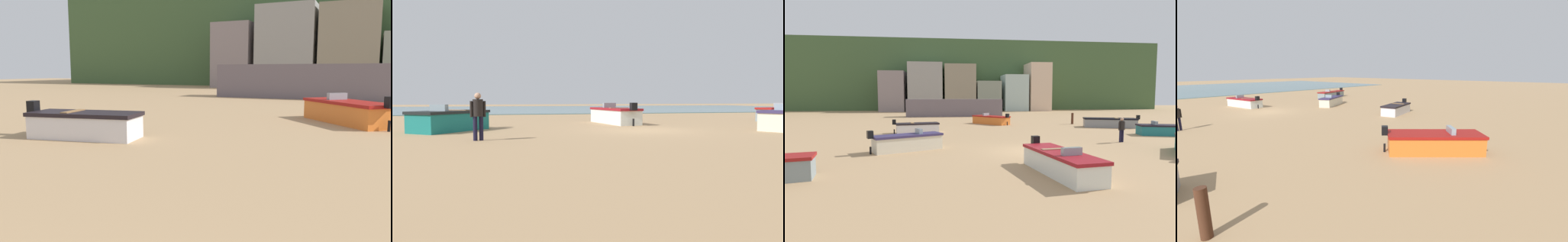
% 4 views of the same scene
% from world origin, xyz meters
% --- Properties ---
extents(ground_plane, '(160.00, 160.00, 0.00)m').
position_xyz_m(ground_plane, '(0.00, 0.00, 0.00)').
color(ground_plane, tan).
extents(boat_white_0, '(1.93, 4.63, 1.21)m').
position_xyz_m(boat_white_0, '(-0.20, -4.80, 0.46)').
color(boat_white_0, silver).
rests_on(boat_white_0, ground).
extents(boat_white_1, '(3.82, 2.01, 1.15)m').
position_xyz_m(boat_white_1, '(-6.82, 9.50, 0.43)').
color(boat_white_1, silver).
rests_on(boat_white_1, ground).
extents(boat_orange_3, '(3.92, 4.27, 1.22)m').
position_xyz_m(boat_orange_3, '(0.50, 16.66, 0.46)').
color(boat_orange_3, orange).
rests_on(boat_orange_3, ground).
extents(boat_cream_6, '(3.98, 2.77, 1.23)m').
position_xyz_m(boat_cream_6, '(-6.66, 1.21, 0.47)').
color(boat_cream_6, beige).
rests_on(boat_cream_6, ground).
extents(boat_grey_7, '(4.90, 2.25, 1.20)m').
position_xyz_m(boat_grey_7, '(-11.68, -4.65, 0.45)').
color(boat_grey_7, gray).
rests_on(boat_grey_7, ground).
extents(mooring_post_near_water, '(0.25, 0.25, 1.22)m').
position_xyz_m(mooring_post_near_water, '(9.29, 15.51, 0.61)').
color(mooring_post_near_water, '#49291A').
rests_on(mooring_post_near_water, ground).
extents(beach_walker_foreground, '(0.53, 0.42, 1.62)m').
position_xyz_m(beach_walker_foreground, '(6.95, 2.63, 0.95)').
color(beach_walker_foreground, black).
rests_on(beach_walker_foreground, ground).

